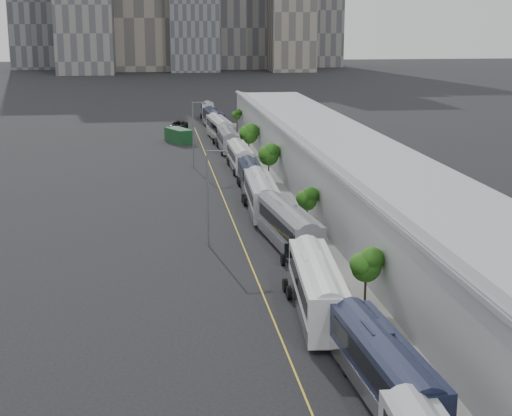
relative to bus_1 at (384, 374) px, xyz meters
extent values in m
cube|color=gray|center=(6.24, 36.15, -1.55)|extent=(10.00, 170.00, 0.12)
cube|color=gold|center=(-4.26, 36.15, -1.60)|extent=(0.12, 160.00, 0.02)
cube|color=gray|center=(10.24, 36.15, 1.79)|extent=(12.00, 160.00, 6.80)
cube|color=gray|center=(10.24, 36.15, 4.24)|extent=(12.45, 160.40, 2.57)
cube|color=gray|center=(4.34, 36.15, 5.39)|extent=(0.30, 160.00, 0.40)
cube|color=#171B34|center=(0.00, 0.02, 0.32)|extent=(3.32, 13.19, 3.17)
cube|color=black|center=(0.00, -0.18, 0.89)|extent=(3.29, 11.63, 1.08)
cube|color=silver|center=(0.00, 0.02, -0.69)|extent=(3.34, 12.94, 1.01)
cube|color=#171B34|center=(0.00, 1.53, 2.06)|extent=(1.42, 2.28, 0.30)
cube|color=white|center=(-1.03, 13.31, 0.47)|extent=(3.96, 14.22, 3.40)
cube|color=black|center=(-1.03, 13.09, 1.08)|extent=(3.88, 12.55, 1.16)
cube|color=silver|center=(-1.03, 13.31, -0.62)|extent=(3.98, 13.95, 1.09)
cube|color=white|center=(-1.03, 14.93, 2.33)|extent=(1.60, 2.48, 0.32)
cube|color=slate|center=(-0.11, 30.35, 0.44)|extent=(4.09, 14.06, 3.36)
cube|color=black|center=(-0.11, 30.14, 1.04)|extent=(3.99, 12.41, 1.14)
cube|color=silver|center=(-0.11, 30.35, -0.64)|extent=(4.10, 13.79, 1.07)
cube|color=slate|center=(-0.11, 31.95, 2.28)|extent=(1.60, 2.47, 0.32)
cube|color=silver|center=(-0.80, 44.58, 0.43)|extent=(3.34, 13.87, 3.34)
cube|color=black|center=(-0.80, 44.37, 1.03)|extent=(3.33, 12.22, 1.13)
cube|color=silver|center=(-0.80, 44.58, -0.64)|extent=(3.37, 13.60, 1.07)
cube|color=silver|center=(-0.80, 46.17, 2.25)|extent=(1.48, 2.39, 0.32)
cube|color=black|center=(-0.44, 55.88, 0.16)|extent=(2.69, 12.06, 2.91)
cube|color=black|center=(-0.44, 55.70, 0.69)|extent=(2.72, 10.62, 0.99)
cube|color=silver|center=(-0.44, 55.88, -0.77)|extent=(2.73, 11.82, 0.93)
cube|color=black|center=(-0.44, 57.27, 1.76)|extent=(1.25, 2.06, 0.28)
cube|color=silver|center=(-0.28, 70.53, 0.24)|extent=(2.57, 12.51, 3.03)
cube|color=black|center=(-0.28, 70.33, 0.78)|extent=(2.62, 11.01, 1.03)
cube|color=silver|center=(-0.28, 70.53, -0.73)|extent=(2.60, 12.26, 0.97)
cube|color=silver|center=(-0.28, 71.97, 1.89)|extent=(1.26, 2.12, 0.29)
cube|color=slate|center=(-0.50, 87.14, 0.24)|extent=(2.60, 12.52, 3.03)
cube|color=black|center=(-0.50, 86.95, 0.78)|extent=(2.65, 11.02, 1.03)
cube|color=silver|center=(-0.50, 87.14, -0.73)|extent=(2.64, 12.27, 0.97)
cube|color=slate|center=(-0.50, 88.58, 1.90)|extent=(1.27, 2.12, 0.29)
cube|color=#B5B9C0|center=(-0.77, 99.45, 0.44)|extent=(3.63, 14.00, 3.36)
cube|color=black|center=(-0.77, 99.24, 1.04)|extent=(3.58, 12.34, 1.14)
cube|color=silver|center=(-0.77, 99.45, -0.64)|extent=(3.65, 13.72, 1.07)
cube|color=#B5B9C0|center=(-0.77, 101.05, 2.28)|extent=(1.53, 2.43, 0.32)
cube|color=#171C34|center=(-0.59, 114.22, 0.30)|extent=(3.37, 13.03, 3.12)
cube|color=black|center=(-0.59, 114.03, 0.86)|extent=(3.34, 11.49, 1.06)
cube|color=silver|center=(-0.59, 114.22, -0.70)|extent=(3.40, 12.77, 1.00)
cube|color=#171C34|center=(-0.59, 115.71, 2.01)|extent=(1.42, 2.26, 0.30)
cube|color=#B4B4B6|center=(-0.78, 127.36, 0.20)|extent=(3.12, 12.39, 2.97)
cube|color=black|center=(-0.78, 127.17, 0.74)|extent=(3.10, 10.92, 1.01)
cube|color=silver|center=(-0.78, 127.36, -0.75)|extent=(3.15, 12.15, 0.95)
cube|color=#B4B4B6|center=(-0.78, 128.78, 1.83)|extent=(1.34, 2.14, 0.28)
cylinder|color=black|center=(2.92, 14.62, 0.06)|extent=(0.18, 0.18, 3.36)
sphere|color=#1B5D15|center=(2.92, 14.62, 1.80)|extent=(2.25, 2.25, 2.25)
cylinder|color=black|center=(3.05, 37.74, -0.08)|extent=(0.18, 0.18, 3.07)
sphere|color=#1B5D15|center=(3.05, 37.74, 1.50)|extent=(1.99, 1.99, 1.99)
cylinder|color=black|center=(2.72, 62.50, 0.17)|extent=(0.18, 0.18, 3.57)
sphere|color=#1B5D15|center=(2.72, 62.50, 2.06)|extent=(2.63, 2.63, 2.63)
cylinder|color=black|center=(2.59, 83.25, 0.11)|extent=(0.18, 0.18, 3.45)
sphere|color=#1B5D15|center=(2.59, 83.25, 1.99)|extent=(2.91, 2.91, 2.91)
cylinder|color=black|center=(3.32, 107.61, 0.15)|extent=(0.18, 0.18, 3.53)
sphere|color=#1B5D15|center=(3.32, 107.61, 1.84)|extent=(1.45, 1.45, 1.45)
cylinder|color=#59595E|center=(-7.51, 32.27, 2.97)|extent=(0.18, 0.18, 9.16)
cylinder|color=#59595E|center=(-6.61, 32.27, 7.44)|extent=(1.80, 0.14, 0.14)
cube|color=#59595E|center=(-5.81, 32.27, 7.29)|extent=(0.50, 0.22, 0.18)
cylinder|color=#59595E|center=(-6.76, 72.37, 3.16)|extent=(0.18, 0.18, 9.54)
cylinder|color=#59595E|center=(-5.86, 72.37, 7.83)|extent=(1.80, 0.14, 0.14)
cube|color=#59595E|center=(-5.06, 72.37, 7.68)|extent=(0.50, 0.22, 0.18)
cube|color=#123D1D|center=(-8.01, 96.87, -0.38)|extent=(4.95, 6.76, 2.47)
imported|color=black|center=(-7.57, 113.09, -0.74)|extent=(4.30, 6.76, 1.74)
camera|label=1|loc=(-12.32, -39.02, 19.23)|focal=55.00mm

